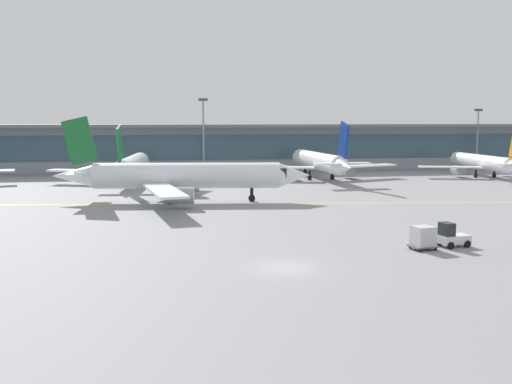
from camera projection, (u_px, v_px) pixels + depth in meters
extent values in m
plane|color=gray|center=(286.00, 268.00, 42.73)|extent=(400.00, 400.00, 0.00)
cube|color=yellow|center=(188.00, 204.00, 74.73)|extent=(109.28, 13.27, 0.01)
cube|color=#8C939E|center=(205.00, 149.00, 124.10)|extent=(166.55, 8.00, 9.00)
cube|color=#385666|center=(206.00, 147.00, 120.04)|extent=(159.88, 0.16, 5.04)
cube|color=slate|center=(205.00, 126.00, 122.03)|extent=(173.21, 11.00, 0.60)
cylinder|color=white|center=(132.00, 165.00, 99.07)|extent=(5.00, 21.60, 2.97)
cone|color=white|center=(142.00, 160.00, 111.44)|extent=(3.15, 3.82, 2.83)
cube|color=black|center=(140.00, 158.00, 109.04)|extent=(2.56, 2.89, 1.04)
cone|color=white|center=(119.00, 172.00, 86.11)|extent=(2.97, 4.98, 2.53)
cube|color=white|center=(84.00, 171.00, 96.98)|extent=(12.42, 7.09, 0.24)
cylinder|color=#999EA3|center=(101.00, 175.00, 98.53)|extent=(2.13, 3.31, 1.84)
cube|color=white|center=(177.00, 170.00, 97.90)|extent=(12.55, 5.00, 0.24)
cylinder|color=#999EA3|center=(163.00, 175.00, 99.15)|extent=(2.13, 3.31, 1.84)
cube|color=#19662D|center=(120.00, 144.00, 86.55)|extent=(0.70, 4.02, 5.60)
cube|color=white|center=(106.00, 168.00, 87.21)|extent=(4.55, 2.51, 0.21)
cube|color=white|center=(136.00, 168.00, 87.47)|extent=(4.55, 2.51, 0.21)
cylinder|color=black|center=(139.00, 174.00, 106.77)|extent=(0.38, 0.38, 1.57)
cylinder|color=black|center=(139.00, 176.00, 106.82)|extent=(0.55, 0.83, 0.79)
cylinder|color=black|center=(119.00, 179.00, 97.50)|extent=(0.38, 0.38, 1.57)
cylinder|color=black|center=(119.00, 182.00, 97.54)|extent=(0.55, 0.83, 0.79)
cylinder|color=black|center=(143.00, 179.00, 97.74)|extent=(0.38, 0.38, 1.57)
cylinder|color=black|center=(143.00, 182.00, 97.79)|extent=(0.55, 0.83, 0.79)
cylinder|color=white|center=(318.00, 161.00, 105.70)|extent=(4.39, 22.62, 3.12)
cone|color=white|center=(297.00, 156.00, 118.42)|extent=(3.17, 3.91, 2.97)
cube|color=black|center=(301.00, 155.00, 115.95)|extent=(2.59, 2.94, 1.09)
cone|color=white|center=(345.00, 167.00, 92.38)|extent=(2.93, 5.14, 2.65)
cube|color=white|center=(277.00, 167.00, 102.35)|extent=(13.19, 5.71, 0.26)
cylinder|color=#999EA3|center=(289.00, 171.00, 104.33)|extent=(2.11, 3.41, 1.93)
cube|color=white|center=(364.00, 166.00, 105.71)|extent=(13.10, 7.02, 0.26)
cylinder|color=#999EA3|center=(347.00, 170.00, 106.61)|extent=(2.11, 3.41, 1.93)
cube|color=navy|center=(344.00, 140.00, 92.83)|extent=(0.57, 4.22, 5.88)
cube|color=white|center=(329.00, 164.00, 93.17)|extent=(4.71, 2.46, 0.22)
cube|color=white|center=(356.00, 163.00, 94.13)|extent=(4.71, 2.46, 0.22)
cylinder|color=black|center=(305.00, 171.00, 113.63)|extent=(0.40, 0.40, 1.65)
cylinder|color=black|center=(305.00, 173.00, 113.68)|extent=(0.55, 0.85, 0.83)
cylinder|color=black|center=(310.00, 175.00, 103.77)|extent=(0.40, 0.40, 1.65)
cylinder|color=black|center=(310.00, 178.00, 103.82)|extent=(0.55, 0.85, 0.83)
cylinder|color=black|center=(332.00, 175.00, 104.66)|extent=(0.40, 0.40, 1.65)
cylinder|color=black|center=(332.00, 177.00, 104.71)|extent=(0.55, 0.85, 0.83)
cylinder|color=white|center=(481.00, 162.00, 109.62)|extent=(3.00, 19.39, 2.69)
cone|color=white|center=(453.00, 158.00, 120.72)|extent=(2.61, 3.27, 2.55)
cube|color=black|center=(458.00, 157.00, 118.56)|extent=(2.14, 2.45, 0.94)
cube|color=white|center=(450.00, 167.00, 107.21)|extent=(11.32, 5.65, 0.22)
cylinder|color=#999EA3|center=(458.00, 170.00, 108.77)|extent=(1.71, 2.87, 1.66)
cylinder|color=#999EA3|center=(505.00, 170.00, 110.07)|extent=(1.71, 2.87, 1.66)
cube|color=white|center=(503.00, 164.00, 98.84)|extent=(3.98, 1.96, 0.19)
cylinder|color=black|center=(463.00, 170.00, 116.53)|extent=(0.35, 0.35, 1.42)
cylinder|color=black|center=(463.00, 172.00, 116.58)|extent=(0.45, 0.72, 0.71)
cylinder|color=black|center=(476.00, 174.00, 108.07)|extent=(0.35, 0.35, 1.42)
cylinder|color=black|center=(476.00, 176.00, 108.12)|extent=(0.45, 0.72, 0.71)
cylinder|color=black|center=(494.00, 174.00, 108.58)|extent=(0.35, 0.35, 1.42)
cylinder|color=black|center=(494.00, 175.00, 108.62)|extent=(0.45, 0.72, 0.71)
cylinder|color=white|center=(187.00, 176.00, 76.27)|extent=(24.22, 6.13, 3.33)
cone|color=white|center=(295.00, 175.00, 76.80)|extent=(4.34, 3.61, 3.17)
cube|color=black|center=(274.00, 172.00, 76.65)|extent=(3.28, 2.93, 1.17)
cone|color=white|center=(72.00, 176.00, 75.71)|extent=(5.63, 3.44, 2.83)
cube|color=white|center=(178.00, 176.00, 84.76)|extent=(8.20, 13.86, 0.27)
cylinder|color=#999EA3|center=(187.00, 185.00, 82.21)|extent=(3.75, 2.46, 2.06)
cube|color=white|center=(164.00, 191.00, 67.85)|extent=(5.31, 14.05, 0.27)
cylinder|color=#999EA3|center=(179.00, 195.00, 70.74)|extent=(3.75, 2.46, 2.06)
cube|color=#19662D|center=(80.00, 141.00, 75.19)|extent=(4.50, 0.88, 6.27)
cube|color=white|center=(88.00, 170.00, 78.13)|extent=(2.91, 5.14, 0.24)
cube|color=white|center=(79.00, 174.00, 73.27)|extent=(2.91, 5.14, 0.24)
cylinder|color=black|center=(252.00, 195.00, 76.90)|extent=(0.43, 0.43, 1.76)
cylinder|color=black|center=(252.00, 198.00, 76.96)|extent=(0.94, 0.64, 0.88)
cylinder|color=black|center=(174.00, 193.00, 78.74)|extent=(0.43, 0.43, 1.76)
cylinder|color=black|center=(174.00, 196.00, 78.80)|extent=(0.94, 0.64, 0.88)
cylinder|color=black|center=(170.00, 197.00, 74.27)|extent=(0.43, 0.43, 1.76)
cylinder|color=black|center=(170.00, 201.00, 74.33)|extent=(0.94, 0.64, 0.88)
cube|color=silver|center=(454.00, 239.00, 49.72)|extent=(2.83, 1.89, 0.70)
cube|color=#1E2328|center=(447.00, 229.00, 49.35)|extent=(1.13, 1.39, 1.10)
cylinder|color=black|center=(456.00, 241.00, 50.71)|extent=(0.63, 0.33, 0.60)
cylinder|color=black|center=(467.00, 244.00, 49.40)|extent=(0.63, 0.33, 0.60)
cylinder|color=black|center=(440.00, 242.00, 50.12)|extent=(0.63, 0.33, 0.60)
cylinder|color=black|center=(451.00, 246.00, 48.81)|extent=(0.63, 0.33, 0.60)
cube|color=#595B60|center=(423.00, 246.00, 48.69)|extent=(2.38, 1.99, 0.12)
cube|color=silver|center=(423.00, 236.00, 48.59)|extent=(1.87, 1.79, 1.60)
cylinder|color=black|center=(425.00, 246.00, 49.62)|extent=(0.24, 0.14, 0.22)
cylinder|color=black|center=(436.00, 249.00, 48.32)|extent=(0.24, 0.14, 0.22)
cylinder|color=black|center=(410.00, 247.00, 49.10)|extent=(0.24, 0.14, 0.22)
cylinder|color=black|center=(420.00, 251.00, 47.80)|extent=(0.24, 0.14, 0.22)
cylinder|color=gray|center=(203.00, 138.00, 114.91)|extent=(0.36, 0.36, 14.16)
cube|color=#3F3F42|center=(203.00, 100.00, 114.01)|extent=(1.80, 0.30, 0.50)
cylinder|color=gray|center=(477.00, 140.00, 126.55)|extent=(0.36, 0.36, 12.36)
cube|color=#3F3F42|center=(479.00, 110.00, 125.76)|extent=(1.80, 0.30, 0.50)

